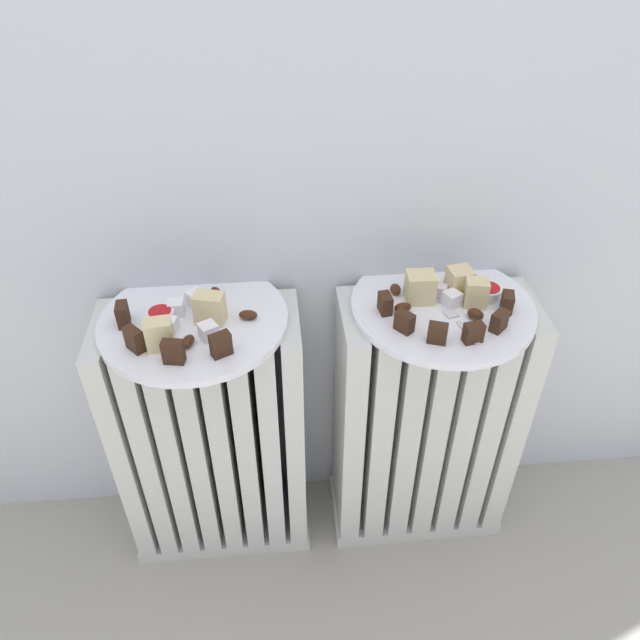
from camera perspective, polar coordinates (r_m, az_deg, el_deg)
The scene contains 36 objects.
radiator_left at distance 1.19m, azimuth -10.03°, elevation -11.02°, with size 0.35×0.17×0.56m.
radiator_right at distance 1.21m, azimuth 9.79°, elevation -9.70°, with size 0.35×0.17×0.56m.
plate_left at distance 0.99m, azimuth -11.81°, elevation -0.02°, with size 0.30×0.30×0.01m, color white.
plate_right at distance 1.02m, azimuth 11.48°, elevation 1.26°, with size 0.30×0.30×0.01m, color white.
dark_cake_slice_left_0 at distance 0.99m, azimuth -18.13°, elevation 0.48°, with size 0.03×0.02×0.04m, color #382114.
dark_cake_slice_left_1 at distance 0.94m, azimuth -17.13°, elevation -1.77°, with size 0.03×0.02×0.04m, color #382114.
dark_cake_slice_left_2 at distance 0.90m, azimuth -13.70°, elevation -2.94°, with size 0.03×0.02×0.04m, color #382114.
dark_cake_slice_left_3 at distance 0.90m, azimuth -9.35°, elevation -2.30°, with size 0.03×0.02×0.04m, color #382114.
marble_cake_slice_left_0 at distance 0.96m, azimuth -10.38°, elevation 1.10°, with size 0.05×0.03×0.05m, color beige.
marble_cake_slice_left_1 at distance 0.93m, azimuth -14.94°, elevation -1.34°, with size 0.04×0.03×0.05m, color beige.
turkish_delight_left_0 at distance 1.00m, azimuth -13.43°, elevation 1.15°, with size 0.02×0.02×0.02m, color white.
turkish_delight_left_1 at distance 0.96m, azimuth -14.00°, elevation -0.45°, with size 0.02×0.02×0.02m, color white.
turkish_delight_left_2 at distance 1.01m, azimuth -11.63°, elevation 2.01°, with size 0.03×0.03×0.03m, color white.
turkish_delight_left_3 at distance 0.94m, azimuth -10.50°, elevation -1.04°, with size 0.03×0.03×0.03m, color white.
medjool_date_left_0 at distance 1.02m, azimuth -9.83°, elevation 2.60°, with size 0.03×0.02×0.02m, color #3D1E0F.
medjool_date_left_1 at distance 0.93m, azimuth -12.38°, elevation -2.00°, with size 0.03×0.02×0.02m, color #3D1E0F.
medjool_date_left_2 at distance 0.97m, azimuth -6.80°, elevation 0.48°, with size 0.03×0.02×0.01m, color #3D1E0F.
jam_bowl_left at distance 0.98m, azimuth -14.81°, elevation 0.36°, with size 0.04×0.04×0.02m.
dark_cake_slice_right_0 at distance 0.98m, azimuth 6.17°, elevation 1.56°, with size 0.03×0.02×0.03m, color #382114.
dark_cake_slice_right_1 at distance 0.94m, azimuth 7.98°, elevation -0.18°, with size 0.03×0.02×0.03m, color #382114.
dark_cake_slice_right_2 at distance 0.93m, azimuth 11.03°, elevation -1.23°, with size 0.03×0.02×0.03m, color #382114.
dark_cake_slice_right_3 at distance 0.94m, azimuth 14.28°, elevation -1.18°, with size 0.03×0.02×0.03m, color #382114.
dark_cake_slice_right_4 at distance 0.97m, azimuth 16.58°, elevation -0.09°, with size 0.03×0.02×0.03m, color #382114.
dark_cake_slice_right_5 at distance 1.02m, azimuth 17.27°, elevation 1.60°, with size 0.03×0.02×0.03m, color #382114.
marble_cake_slice_right_0 at distance 1.04m, azimuth 13.01°, elevation 3.56°, with size 0.04×0.04×0.05m, color beige.
marble_cake_slice_right_1 at distance 1.01m, azimuth 14.52°, elevation 2.49°, with size 0.04×0.03×0.05m, color beige.
marble_cake_slice_right_2 at distance 1.00m, azimuth 9.44°, elevation 3.06°, with size 0.05×0.04×0.05m, color beige.
turkish_delight_right_0 at distance 1.07m, azimuth 13.23°, elevation 3.97°, with size 0.02×0.02×0.02m, color white.
turkish_delight_right_1 at distance 1.01m, azimuth 12.34°, elevation 1.96°, with size 0.02×0.02×0.02m, color white.
turkish_delight_right_2 at distance 1.04m, azimuth 10.47°, elevation 3.39°, with size 0.02×0.02×0.02m, color white.
turkish_delight_right_3 at distance 1.03m, azimuth 11.37°, elevation 2.74°, with size 0.02×0.02×0.02m, color white.
medjool_date_right_0 at distance 0.98m, azimuth 7.81°, elevation 1.18°, with size 0.03×0.02×0.02m, color #3D1E0F.
medjool_date_right_1 at distance 0.99m, azimuth 14.46°, elevation 0.55°, with size 0.03×0.02×0.02m, color #3D1E0F.
medjool_date_right_2 at distance 1.03m, azimuth 7.14°, elevation 2.91°, with size 0.03×0.02×0.01m, color #3D1E0F.
jam_bowl_right at distance 1.05m, azimuth 15.58°, elevation 2.61°, with size 0.05×0.05×0.02m.
fork at distance 0.98m, azimuth 13.06°, elevation -0.33°, with size 0.04×0.09×0.00m.
Camera 1 is at (-0.07, -0.50, 1.16)m, focal length 33.89 mm.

